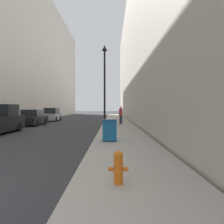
{
  "coord_description": "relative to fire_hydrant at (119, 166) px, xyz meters",
  "views": [
    {
      "loc": [
        5.04,
        -3.47,
        1.79
      ],
      "look_at": [
        5.02,
        18.53,
        1.32
      ],
      "focal_mm": 35.0,
      "sensor_mm": 36.0,
      "label": 1
    }
  ],
  "objects": [
    {
      "name": "parked_sedan_far",
      "position": [
        -8.07,
        23.94,
        0.27
      ],
      "size": [
        1.83,
        4.03,
        1.72
      ],
      "color": "#A3A8B2",
      "rests_on": "ground"
    },
    {
      "name": "pedestrian_on_sidewalk",
      "position": [
        0.75,
        17.09,
        0.5
      ],
      "size": [
        0.35,
        0.23,
        1.75
      ],
      "color": "#2D3347",
      "rests_on": "sidewalk_right"
    },
    {
      "name": "lamppost",
      "position": [
        -0.67,
        11.1,
        3.34
      ],
      "size": [
        0.4,
        0.4,
        6.15
      ],
      "color": "black",
      "rests_on": "sidewalk_right"
    },
    {
      "name": "parked_sedan_near",
      "position": [
        -8.04,
        17.04,
        0.21
      ],
      "size": [
        1.88,
        4.39,
        1.57
      ],
      "color": "black",
      "rests_on": "ground"
    },
    {
      "name": "sidewalk_right",
      "position": [
        0.47,
        16.75,
        -0.44
      ],
      "size": [
        3.09,
        60.0,
        0.13
      ],
      "color": "#ADA89E",
      "rests_on": "ground"
    },
    {
      "name": "trash_bin",
      "position": [
        -0.25,
        6.1,
        0.16
      ],
      "size": [
        0.7,
        0.69,
        1.05
      ],
      "color": "#19609E",
      "rests_on": "sidewalk_right"
    },
    {
      "name": "fire_hydrant",
      "position": [
        0.0,
        0.0,
        0.0
      ],
      "size": [
        0.44,
        0.33,
        0.72
      ],
      "color": "orange",
      "rests_on": "sidewalk_right"
    },
    {
      "name": "building_right_stone",
      "position": [
        8.11,
        24.75,
        8.62
      ],
      "size": [
        12.0,
        60.0,
        18.24
      ],
      "color": "beige",
      "rests_on": "ground"
    }
  ]
}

